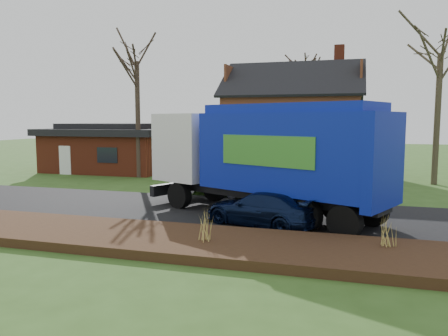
# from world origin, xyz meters

# --- Properties ---
(ground) EXTENTS (120.00, 120.00, 0.00)m
(ground) POSITION_xyz_m (0.00, 0.00, 0.00)
(ground) COLOR #30511B
(ground) RESTS_ON ground
(road) EXTENTS (80.00, 7.00, 0.02)m
(road) POSITION_xyz_m (0.00, 0.00, 0.01)
(road) COLOR black
(road) RESTS_ON ground
(mulch_verge) EXTENTS (80.00, 3.50, 0.30)m
(mulch_verge) POSITION_xyz_m (0.00, -5.30, 0.15)
(mulch_verge) COLOR black
(mulch_verge) RESTS_ON ground
(main_house) EXTENTS (12.95, 8.95, 9.26)m
(main_house) POSITION_xyz_m (1.49, 13.91, 4.03)
(main_house) COLOR #BEB499
(main_house) RESTS_ON ground
(ranch_house) EXTENTS (9.80, 8.20, 3.70)m
(ranch_house) POSITION_xyz_m (-12.00, 13.00, 1.81)
(ranch_house) COLOR maroon
(ranch_house) RESTS_ON ground
(garbage_truck) EXTENTS (10.96, 6.99, 4.60)m
(garbage_truck) POSITION_xyz_m (2.73, -0.33, 2.65)
(garbage_truck) COLOR black
(garbage_truck) RESTS_ON ground
(silver_sedan) EXTENTS (4.49, 2.42, 1.40)m
(silver_sedan) POSITION_xyz_m (-0.73, 4.06, 0.70)
(silver_sedan) COLOR #A0A2A7
(silver_sedan) RESTS_ON ground
(navy_wagon) EXTENTS (4.87, 3.30, 1.31)m
(navy_wagon) POSITION_xyz_m (2.88, -2.00, 0.65)
(navy_wagon) COLOR black
(navy_wagon) RESTS_ON ground
(tree_front_west) EXTENTS (3.70, 3.70, 11.00)m
(tree_front_west) POSITION_xyz_m (-8.08, 9.30, 9.07)
(tree_front_west) COLOR #3B2D23
(tree_front_west) RESTS_ON ground
(tree_front_east) EXTENTS (4.09, 4.09, 11.36)m
(tree_front_east) POSITION_xyz_m (11.01, 11.44, 9.24)
(tree_front_east) COLOR #433A28
(tree_front_east) RESTS_ON ground
(tree_back) EXTENTS (3.57, 3.57, 11.32)m
(tree_back) POSITION_xyz_m (1.98, 21.68, 9.44)
(tree_back) COLOR #3A2A22
(tree_back) RESTS_ON ground
(grass_clump_mid) EXTENTS (0.36, 0.30, 1.00)m
(grass_clump_mid) POSITION_xyz_m (1.85, -5.59, 0.80)
(grass_clump_mid) COLOR tan
(grass_clump_mid) RESTS_ON mulch_verge
(grass_clump_east) EXTENTS (0.37, 0.30, 0.92)m
(grass_clump_east) POSITION_xyz_m (7.14, -4.56, 0.76)
(grass_clump_east) COLOR #A9964A
(grass_clump_east) RESTS_ON mulch_verge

